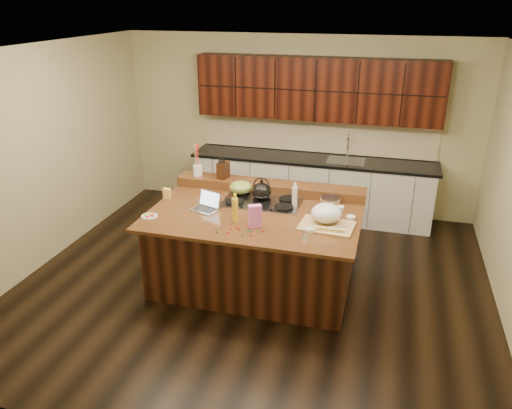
# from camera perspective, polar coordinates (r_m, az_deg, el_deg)

# --- Properties ---
(room) EXTENTS (5.52, 5.02, 2.72)m
(room) POSITION_cam_1_polar(r_m,az_deg,el_deg) (5.53, -0.14, 3.15)
(room) COLOR black
(room) RESTS_ON ground
(island) EXTENTS (2.40, 1.60, 0.92)m
(island) POSITION_cam_1_polar(r_m,az_deg,el_deg) (5.89, -0.13, -4.99)
(island) COLOR black
(island) RESTS_ON ground
(back_ledge) EXTENTS (2.40, 0.30, 0.12)m
(back_ledge) POSITION_cam_1_polar(r_m,az_deg,el_deg) (6.30, 1.59, 2.04)
(back_ledge) COLOR black
(back_ledge) RESTS_ON island
(cooktop) EXTENTS (0.92, 0.52, 0.05)m
(cooktop) POSITION_cam_1_polar(r_m,az_deg,el_deg) (5.95, 0.64, 0.33)
(cooktop) COLOR gray
(cooktop) RESTS_ON island
(back_counter) EXTENTS (3.70, 0.66, 2.40)m
(back_counter) POSITION_cam_1_polar(r_m,az_deg,el_deg) (7.66, 6.57, 5.73)
(back_counter) COLOR silver
(back_counter) RESTS_ON ground
(kettle) EXTENTS (0.24, 0.24, 0.21)m
(kettle) POSITION_cam_1_polar(r_m,az_deg,el_deg) (5.90, 0.65, 1.51)
(kettle) COLOR black
(kettle) RESTS_ON cooktop
(green_bowl) EXTENTS (0.28, 0.28, 0.15)m
(green_bowl) POSITION_cam_1_polar(r_m,az_deg,el_deg) (6.11, -1.76, 1.98)
(green_bowl) COLOR olive
(green_bowl) RESTS_ON cooktop
(laptop) EXTENTS (0.36, 0.32, 0.21)m
(laptop) POSITION_cam_1_polar(r_m,az_deg,el_deg) (5.79, -5.62, -0.03)
(laptop) COLOR #B7B7BC
(laptop) RESTS_ON island
(oil_bottle) EXTENTS (0.09, 0.09, 0.27)m
(oil_bottle) POSITION_cam_1_polar(r_m,az_deg,el_deg) (5.43, -2.41, -0.61)
(oil_bottle) COLOR yellow
(oil_bottle) RESTS_ON island
(vinegar_bottle) EXTENTS (0.07, 0.07, 0.25)m
(vinegar_bottle) POSITION_cam_1_polar(r_m,az_deg,el_deg) (5.81, 4.44, 0.85)
(vinegar_bottle) COLOR silver
(vinegar_bottle) RESTS_ON island
(wooden_tray) EXTENTS (0.60, 0.48, 0.23)m
(wooden_tray) POSITION_cam_1_polar(r_m,az_deg,el_deg) (5.41, 8.05, -1.31)
(wooden_tray) COLOR tan
(wooden_tray) RESTS_ON island
(ramekin_a) EXTENTS (0.13, 0.13, 0.04)m
(ramekin_a) POSITION_cam_1_polar(r_m,az_deg,el_deg) (5.25, 6.25, -2.92)
(ramekin_a) COLOR white
(ramekin_a) RESTS_ON island
(ramekin_b) EXTENTS (0.11, 0.11, 0.04)m
(ramekin_b) POSITION_cam_1_polar(r_m,az_deg,el_deg) (5.60, 10.76, -1.52)
(ramekin_b) COLOR white
(ramekin_b) RESTS_ON island
(ramekin_c) EXTENTS (0.12, 0.12, 0.04)m
(ramekin_c) POSITION_cam_1_polar(r_m,az_deg,el_deg) (5.84, 9.55, -0.40)
(ramekin_c) COLOR white
(ramekin_c) RESTS_ON island
(strainer_bowl) EXTENTS (0.29, 0.29, 0.09)m
(strainer_bowl) POSITION_cam_1_polar(r_m,az_deg,el_deg) (5.92, 8.44, 0.26)
(strainer_bowl) COLOR #996B3F
(strainer_bowl) RESTS_ON island
(kitchen_timer) EXTENTS (0.11, 0.11, 0.07)m
(kitchen_timer) POSITION_cam_1_polar(r_m,az_deg,el_deg) (5.11, 5.59, -3.50)
(kitchen_timer) COLOR silver
(kitchen_timer) RESTS_ON island
(pink_bag) EXTENTS (0.15, 0.13, 0.25)m
(pink_bag) POSITION_cam_1_polar(r_m,az_deg,el_deg) (5.28, -0.13, -1.37)
(pink_bag) COLOR #E36AC1
(pink_bag) RESTS_ON island
(candy_plate) EXTENTS (0.24, 0.24, 0.01)m
(candy_plate) POSITION_cam_1_polar(r_m,az_deg,el_deg) (5.71, -12.10, -1.31)
(candy_plate) COLOR white
(candy_plate) RESTS_ON island
(package_box) EXTENTS (0.09, 0.06, 0.13)m
(package_box) POSITION_cam_1_polar(r_m,az_deg,el_deg) (6.17, -10.13, 1.26)
(package_box) COLOR #F4C356
(package_box) RESTS_ON island
(utensil_crock) EXTENTS (0.15, 0.15, 0.14)m
(utensil_crock) POSITION_cam_1_polar(r_m,az_deg,el_deg) (6.54, -6.67, 3.90)
(utensil_crock) COLOR white
(utensil_crock) RESTS_ON back_ledge
(knife_block) EXTENTS (0.13, 0.19, 0.21)m
(knife_block) POSITION_cam_1_polar(r_m,az_deg,el_deg) (6.41, -3.77, 3.94)
(knife_block) COLOR black
(knife_block) RESTS_ON back_ledge
(gumdrop_0) EXTENTS (0.02, 0.02, 0.02)m
(gumdrop_0) POSITION_cam_1_polar(r_m,az_deg,el_deg) (5.27, -1.93, -2.86)
(gumdrop_0) COLOR red
(gumdrop_0) RESTS_ON island
(gumdrop_1) EXTENTS (0.02, 0.02, 0.02)m
(gumdrop_1) POSITION_cam_1_polar(r_m,az_deg,el_deg) (5.16, -1.51, -3.47)
(gumdrop_1) COLOR #198C26
(gumdrop_1) RESTS_ON island
(gumdrop_2) EXTENTS (0.02, 0.02, 0.02)m
(gumdrop_2) POSITION_cam_1_polar(r_m,az_deg,el_deg) (5.31, -0.91, -2.64)
(gumdrop_2) COLOR red
(gumdrop_2) RESTS_ON island
(gumdrop_3) EXTENTS (0.02, 0.02, 0.02)m
(gumdrop_3) POSITION_cam_1_polar(r_m,az_deg,el_deg) (5.22, -4.47, -3.18)
(gumdrop_3) COLOR #198C26
(gumdrop_3) RESTS_ON island
(gumdrop_4) EXTENTS (0.02, 0.02, 0.02)m
(gumdrop_4) POSITION_cam_1_polar(r_m,az_deg,el_deg) (5.23, 0.86, -3.06)
(gumdrop_4) COLOR red
(gumdrop_4) RESTS_ON island
(gumdrop_5) EXTENTS (0.02, 0.02, 0.02)m
(gumdrop_5) POSITION_cam_1_polar(r_m,az_deg,el_deg) (5.25, -0.93, -2.98)
(gumdrop_5) COLOR #198C26
(gumdrop_5) RESTS_ON island
(gumdrop_6) EXTENTS (0.02, 0.02, 0.02)m
(gumdrop_6) POSITION_cam_1_polar(r_m,az_deg,el_deg) (5.20, -3.24, -3.27)
(gumdrop_6) COLOR red
(gumdrop_6) RESTS_ON island
(gumdrop_7) EXTENTS (0.02, 0.02, 0.02)m
(gumdrop_7) POSITION_cam_1_polar(r_m,az_deg,el_deg) (5.20, 0.31, -3.22)
(gumdrop_7) COLOR #198C26
(gumdrop_7) RESTS_ON island
(gumdrop_8) EXTENTS (0.02, 0.02, 0.02)m
(gumdrop_8) POSITION_cam_1_polar(r_m,az_deg,el_deg) (5.34, -3.99, -2.57)
(gumdrop_8) COLOR red
(gumdrop_8) RESTS_ON island
(gumdrop_9) EXTENTS (0.02, 0.02, 0.02)m
(gumdrop_9) POSITION_cam_1_polar(r_m,az_deg,el_deg) (5.31, -4.33, -2.74)
(gumdrop_9) COLOR #198C26
(gumdrop_9) RESTS_ON island
(gumdrop_10) EXTENTS (0.02, 0.02, 0.02)m
(gumdrop_10) POSITION_cam_1_polar(r_m,az_deg,el_deg) (5.28, -2.81, -2.82)
(gumdrop_10) COLOR red
(gumdrop_10) RESTS_ON island
(gumdrop_11) EXTENTS (0.02, 0.02, 0.02)m
(gumdrop_11) POSITION_cam_1_polar(r_m,az_deg,el_deg) (5.23, 0.23, -3.06)
(gumdrop_11) COLOR #198C26
(gumdrop_11) RESTS_ON island
(gumdrop_12) EXTENTS (0.02, 0.02, 0.02)m
(gumdrop_12) POSITION_cam_1_polar(r_m,az_deg,el_deg) (5.15, -0.63, -3.51)
(gumdrop_12) COLOR red
(gumdrop_12) RESTS_ON island
(gumdrop_13) EXTENTS (0.02, 0.02, 0.02)m
(gumdrop_13) POSITION_cam_1_polar(r_m,az_deg,el_deg) (5.23, -0.63, -3.07)
(gumdrop_13) COLOR #198C26
(gumdrop_13) RESTS_ON island
(gumdrop_14) EXTENTS (0.02, 0.02, 0.02)m
(gumdrop_14) POSITION_cam_1_polar(r_m,az_deg,el_deg) (5.31, -2.17, -2.66)
(gumdrop_14) COLOR red
(gumdrop_14) RESTS_ON island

